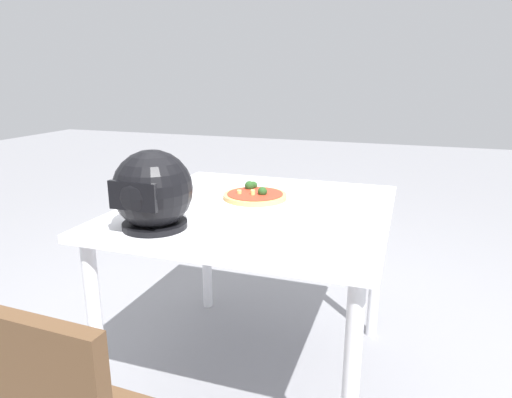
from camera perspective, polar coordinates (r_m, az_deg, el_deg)
The scene contains 5 objects.
ground_plane at distance 2.09m, azimuth 0.11°, elevation -20.87°, with size 14.00×14.00×0.00m, color gray.
dining_table at distance 1.78m, azimuth 0.12°, elevation -3.57°, with size 1.00×1.03×0.74m.
pizza_plate at distance 1.83m, azimuth -0.12°, elevation -0.10°, with size 0.29×0.29×0.01m, color white.
pizza at distance 1.83m, azimuth -0.13°, elevation 0.51°, with size 0.26×0.26×0.05m.
motorcycle_helmet at distance 1.52m, azimuth -12.90°, elevation 0.95°, with size 0.26×0.26×0.26m.
Camera 1 is at (-0.54, 1.60, 1.24)m, focal length 31.70 mm.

